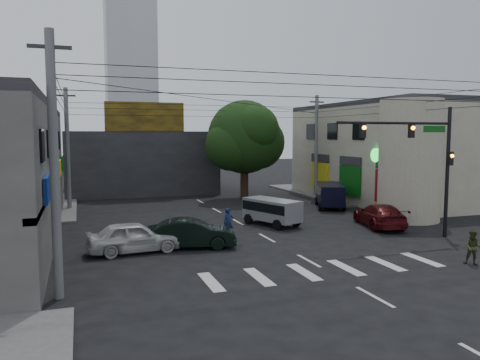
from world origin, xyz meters
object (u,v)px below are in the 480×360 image
white_compact (134,237)px  street_tree (244,137)px  utility_pole_near_left (54,167)px  maroon_sedan (379,215)px  navy_van (330,196)px  silver_minivan (272,212)px  pedestrian_olive (473,248)px  utility_pole_far_left (68,149)px  dark_sedan (191,234)px  utility_pole_far_right (316,147)px  traffic_gantry (423,151)px  traffic_officer (228,223)px

white_compact → street_tree: bearing=-39.5°
utility_pole_near_left → maroon_sedan: (18.29, 7.16, -3.88)m
utility_pole_near_left → navy_van: (19.26, 14.92, -3.67)m
silver_minivan → pedestrian_olive: bearing=-178.1°
utility_pole_far_left → navy_van: size_ratio=1.85×
street_tree → dark_sedan: bearing=-118.1°
dark_sedan → pedestrian_olive: pedestrian_olive is taller
utility_pole_far_right → maroon_sedan: 14.15m
silver_minivan → navy_van: navy_van is taller
white_compact → navy_van: size_ratio=0.92×
traffic_gantry → navy_van: size_ratio=1.45×
utility_pole_far_right → navy_van: bearing=-107.3°
street_tree → dark_sedan: street_tree is taller
utility_pole_far_left → traffic_officer: 16.21m
utility_pole_near_left → street_tree: bearing=56.0°
dark_sedan → traffic_officer: (2.46, 1.58, 0.10)m
dark_sedan → traffic_officer: traffic_officer is taller
traffic_officer → maroon_sedan: bearing=-6.9°
pedestrian_olive → white_compact: bearing=-161.3°
navy_van → pedestrian_olive: 16.48m
utility_pole_near_left → navy_van: 24.64m
traffic_gantry → dark_sedan: bearing=170.1°
traffic_gantry → silver_minivan: (-6.15, 6.27, -4.00)m
silver_minivan → white_compact: bearing=93.0°
street_tree → maroon_sedan: size_ratio=1.65×
traffic_gantry → utility_pole_far_right: utility_pole_far_right is taller
dark_sedan → pedestrian_olive: (10.98, -7.05, 0.04)m
utility_pole_far_right → dark_sedan: bearing=-135.2°
utility_pole_far_right → navy_van: 6.90m
street_tree → traffic_gantry: (3.82, -18.00, -0.64)m
traffic_gantry → utility_pole_near_left: size_ratio=0.78×
street_tree → utility_pole_near_left: 25.95m
utility_pole_near_left → utility_pole_far_left: bearing=90.0°
maroon_sedan → street_tree: bearing=-61.2°
utility_pole_far_left → pedestrian_olive: size_ratio=5.95×
white_compact → maroon_sedan: size_ratio=0.87×
dark_sedan → white_compact: white_compact is taller
utility_pole_far_right → white_compact: (-17.79, -14.83, -3.84)m
maroon_sedan → utility_pole_far_left: bearing=-22.1°
street_tree → navy_van: size_ratio=1.75×
utility_pole_far_right → dark_sedan: size_ratio=1.96×
utility_pole_near_left → dark_sedan: utility_pole_near_left is taller
pedestrian_olive → maroon_sedan: bearing=127.4°
pedestrian_olive → utility_pole_far_left: bearing=173.7°
dark_sedan → traffic_officer: bearing=-45.0°
street_tree → utility_pole_near_left: size_ratio=0.95×
traffic_officer → pedestrian_olive: 12.12m
traffic_gantry → silver_minivan: traffic_gantry is taller
utility_pole_far_right → white_compact: 23.48m
street_tree → utility_pole_far_right: (6.50, -1.00, -0.87)m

